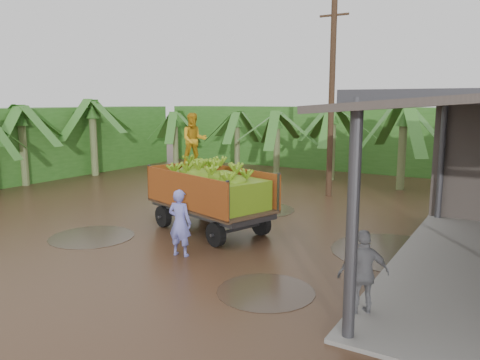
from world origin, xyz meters
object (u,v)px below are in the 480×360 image
at_px(man_blue, 180,223).
at_px(utility_pole, 331,100).
at_px(banana_trailer, 210,190).
at_px(man_grey, 364,274).

relative_size(man_blue, utility_pole, 0.22).
xyz_separation_m(banana_trailer, man_blue, (0.69, -2.34, -0.39)).
height_order(banana_trailer, man_grey, banana_trailer).
bearing_deg(man_blue, man_grey, 160.80).
bearing_deg(utility_pole, man_grey, -66.45).
bearing_deg(utility_pole, banana_trailer, -99.92).
xyz_separation_m(banana_trailer, man_grey, (5.73, -3.34, -0.44)).
distance_m(man_grey, utility_pole, 11.71).
height_order(banana_trailer, utility_pole, utility_pole).
xyz_separation_m(man_blue, man_grey, (5.03, -1.00, -0.05)).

